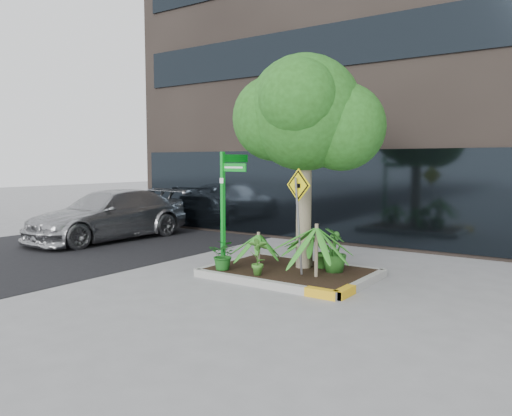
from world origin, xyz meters
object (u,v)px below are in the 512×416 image
Objects in this scene: tree at (305,113)px; street_sign_post at (226,199)px; parked_car at (109,215)px; cattle_sign at (299,204)px.

tree is 2.41m from street_sign_post.
parked_car is 7.68m from cattle_sign.
parked_car is at bearing -174.21° from cattle_sign.
cattle_sign is at bearing -7.75° from parked_car.
tree is at bearing -2.32° from parked_car.
tree is 1.79× the size of street_sign_post.
cattle_sign is (7.49, -1.47, 0.81)m from parked_car.
tree is 1.98m from cattle_sign.
tree reaches higher than cattle_sign.
tree is at bearing 128.66° from cattle_sign.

